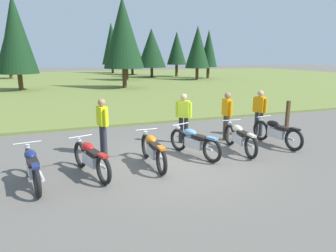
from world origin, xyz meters
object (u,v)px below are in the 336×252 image
(rider_checking_bike, at_px, (227,113))
(rider_with_back_turned, at_px, (184,115))
(motorcycle_red, at_px, (91,158))
(motorcycle_sky_blue, at_px, (194,142))
(motorcycle_orange, at_px, (153,150))
(rider_in_hivis_vest, at_px, (259,110))
(motorcycle_cream, at_px, (240,138))
(motorcycle_black, at_px, (276,132))
(trail_marker_post, at_px, (288,114))
(rider_near_row_end, at_px, (103,123))
(motorcycle_navy, at_px, (32,167))

(rider_checking_bike, bearing_deg, rider_with_back_turned, 173.30)
(motorcycle_red, height_order, motorcycle_sky_blue, same)
(motorcycle_red, xyz_separation_m, rider_checking_bike, (4.79, 1.66, 0.51))
(motorcycle_orange, distance_m, rider_in_hivis_vest, 4.89)
(motorcycle_red, relative_size, motorcycle_cream, 0.97)
(motorcycle_sky_blue, relative_size, motorcycle_cream, 0.96)
(motorcycle_red, height_order, motorcycle_black, same)
(motorcycle_cream, bearing_deg, trail_marker_post, 30.82)
(motorcycle_black, relative_size, rider_checking_bike, 1.25)
(rider_in_hivis_vest, distance_m, rider_checking_bike, 1.42)
(motorcycle_orange, xyz_separation_m, motorcycle_sky_blue, (1.36, 0.33, 0.00))
(rider_with_back_turned, bearing_deg, rider_near_row_end, -174.33)
(motorcycle_navy, relative_size, rider_checking_bike, 1.25)
(motorcycle_cream, bearing_deg, motorcycle_red, -175.08)
(motorcycle_sky_blue, distance_m, motorcycle_cream, 1.51)
(rider_in_hivis_vest, xyz_separation_m, trail_marker_post, (2.06, 0.86, -0.41))
(motorcycle_sky_blue, xyz_separation_m, rider_near_row_end, (-2.45, 1.12, 0.51))
(motorcycle_sky_blue, relative_size, rider_near_row_end, 1.21)
(motorcycle_red, bearing_deg, motorcycle_orange, 4.09)
(motorcycle_sky_blue, bearing_deg, rider_near_row_end, 155.34)
(motorcycle_red, height_order, motorcycle_cream, same)
(motorcycle_navy, xyz_separation_m, motorcycle_black, (7.33, 0.73, 0.00))
(rider_in_hivis_vest, xyz_separation_m, rider_checking_bike, (-1.41, -0.11, 0.00))
(motorcycle_black, height_order, trail_marker_post, trail_marker_post)
(rider_in_hivis_vest, bearing_deg, rider_checking_bike, -175.55)
(motorcycle_navy, xyz_separation_m, rider_checking_bike, (6.10, 1.84, 0.51))
(trail_marker_post, bearing_deg, motorcycle_black, -137.31)
(motorcycle_red, height_order, motorcycle_orange, same)
(motorcycle_navy, distance_m, motorcycle_black, 7.36)
(motorcycle_navy, height_order, rider_with_back_turned, rider_with_back_turned)
(rider_with_back_turned, bearing_deg, trail_marker_post, 8.97)
(motorcycle_red, bearing_deg, rider_in_hivis_vest, 15.93)
(trail_marker_post, bearing_deg, rider_near_row_end, -172.18)
(motorcycle_navy, relative_size, motorcycle_sky_blue, 1.04)
(motorcycle_red, distance_m, rider_in_hivis_vest, 6.47)
(motorcycle_cream, xyz_separation_m, rider_near_row_end, (-3.95, 1.19, 0.51))
(rider_near_row_end, relative_size, rider_checking_bike, 1.00)
(rider_in_hivis_vest, bearing_deg, trail_marker_post, 22.71)
(rider_in_hivis_vest, height_order, trail_marker_post, rider_in_hivis_vest)
(motorcycle_orange, bearing_deg, rider_with_back_turned, 46.84)
(motorcycle_black, distance_m, trail_marker_post, 3.06)
(motorcycle_sky_blue, bearing_deg, motorcycle_red, -171.45)
(rider_near_row_end, bearing_deg, trail_marker_post, 7.82)
(motorcycle_red, relative_size, motorcycle_sky_blue, 1.01)
(rider_checking_bike, distance_m, rider_with_back_turned, 1.55)
(motorcycle_red, distance_m, rider_with_back_turned, 3.77)
(motorcycle_red, height_order, rider_with_back_turned, rider_with_back_turned)
(rider_in_hivis_vest, bearing_deg, motorcycle_red, -164.07)
(motorcycle_cream, height_order, rider_in_hivis_vest, rider_in_hivis_vest)
(motorcycle_orange, bearing_deg, rider_in_hivis_vest, 19.90)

